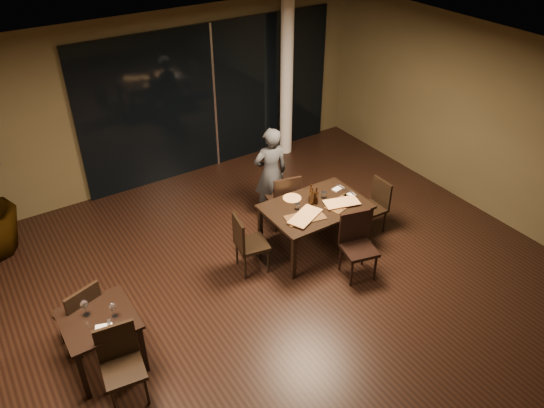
{
  "coord_description": "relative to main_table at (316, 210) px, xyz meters",
  "views": [
    {
      "loc": [
        -3.05,
        -4.3,
        5.06
      ],
      "look_at": [
        0.24,
        0.8,
        1.05
      ],
      "focal_mm": 35.0,
      "sensor_mm": 36.0,
      "label": 1
    }
  ],
  "objects": [
    {
      "name": "ground",
      "position": [
        -1.0,
        -0.8,
        -0.68
      ],
      "size": [
        8.0,
        8.0,
        0.0
      ],
      "primitive_type": "plane",
      "color": "black",
      "rests_on": "ground"
    },
    {
      "name": "wall_back",
      "position": [
        -1.0,
        3.25,
        0.82
      ],
      "size": [
        8.0,
        0.1,
        3.0
      ],
      "primitive_type": "cube",
      "color": "#483F26",
      "rests_on": "ground"
    },
    {
      "name": "wall_right",
      "position": [
        3.05,
        -0.8,
        0.82
      ],
      "size": [
        0.1,
        8.0,
        3.0
      ],
      "primitive_type": "cube",
      "color": "#483F26",
      "rests_on": "ground"
    },
    {
      "name": "ceiling",
      "position": [
        -1.0,
        -0.8,
        2.34
      ],
      "size": [
        8.0,
        8.0,
        0.04
      ],
      "primitive_type": "cube",
      "color": "silver",
      "rests_on": "wall_back"
    },
    {
      "name": "window_panel",
      "position": [
        0.0,
        3.16,
        0.67
      ],
      "size": [
        5.0,
        0.06,
        2.7
      ],
      "primitive_type": "cube",
      "color": "black",
      "rests_on": "ground"
    },
    {
      "name": "column",
      "position": [
        1.4,
        2.85,
        0.82
      ],
      "size": [
        0.24,
        0.24,
        3.0
      ],
      "primitive_type": "cylinder",
      "color": "white",
      "rests_on": "ground"
    },
    {
      "name": "main_table",
      "position": [
        0.0,
        0.0,
        0.0
      ],
      "size": [
        1.5,
        1.0,
        0.75
      ],
      "color": "black",
      "rests_on": "ground"
    },
    {
      "name": "side_table",
      "position": [
        -3.4,
        -0.5,
        -0.05
      ],
      "size": [
        0.8,
        0.8,
        0.75
      ],
      "color": "black",
      "rests_on": "ground"
    },
    {
      "name": "chair_main_far",
      "position": [
        -0.09,
        0.68,
        -0.14
      ],
      "size": [
        0.53,
        0.53,
        0.97
      ],
      "rotation": [
        0.0,
        0.0,
        2.92
      ],
      "color": "black",
      "rests_on": "ground"
    },
    {
      "name": "chair_main_near",
      "position": [
        0.14,
        -0.79,
        -0.14
      ],
      "size": [
        0.54,
        0.54,
        0.96
      ],
      "rotation": [
        0.0,
        0.0,
        -0.24
      ],
      "color": "black",
      "rests_on": "ground"
    },
    {
      "name": "chair_main_left",
      "position": [
        -1.15,
        0.08,
        -0.16
      ],
      "size": [
        0.5,
        0.5,
        0.92
      ],
      "rotation": [
        0.0,
        0.0,
        1.39
      ],
      "color": "black",
      "rests_on": "ground"
    },
    {
      "name": "chair_main_right",
      "position": [
        1.08,
        -0.14,
        -0.19
      ],
      "size": [
        0.41,
        0.41,
        0.87
      ],
      "rotation": [
        0.0,
        0.0,
        -1.59
      ],
      "color": "black",
      "rests_on": "ground"
    },
    {
      "name": "chair_side_far",
      "position": [
        -3.5,
        -0.09,
        -0.14
      ],
      "size": [
        0.56,
        0.56,
        0.96
      ],
      "rotation": [
        0.0,
        0.0,
        3.46
      ],
      "color": "black",
      "rests_on": "ground"
    },
    {
      "name": "chair_side_near",
      "position": [
        -3.35,
        -1.0,
        -0.15
      ],
      "size": [
        0.49,
        0.49,
        0.94
      ],
      "rotation": [
        0.0,
        0.0,
        -0.13
      ],
      "color": "black",
      "rests_on": "ground"
    },
    {
      "name": "diner",
      "position": [
        -0.07,
        1.11,
        0.11
      ],
      "size": [
        0.58,
        0.44,
        1.57
      ],
      "primitive_type": "imported",
      "rotation": [
        0.0,
        0.0,
        2.97
      ],
      "color": "#2E3033",
      "rests_on": "ground"
    },
    {
      "name": "pizza_board_left",
      "position": [
        -0.32,
        -0.17,
        0.08
      ],
      "size": [
        0.61,
        0.38,
        0.01
      ],
      "primitive_type": "cube",
      "rotation": [
        0.0,
        0.0,
        -0.19
      ],
      "color": "#432B15",
      "rests_on": "main_table"
    },
    {
      "name": "pizza_board_right",
      "position": [
        0.34,
        -0.17,
        0.08
      ],
      "size": [
        0.57,
        0.39,
        0.01
      ],
      "primitive_type": "cube",
      "rotation": [
        0.0,
        0.0,
        0.28
      ],
      "color": "#402914",
      "rests_on": "main_table"
    },
    {
      "name": "oblong_pizza_left",
      "position": [
        -0.32,
        -0.17,
        0.1
      ],
      "size": [
        0.6,
        0.45,
        0.02
      ],
      "primitive_type": null,
      "rotation": [
        0.0,
        0.0,
        0.43
      ],
      "color": "maroon",
      "rests_on": "pizza_board_left"
    },
    {
      "name": "oblong_pizza_right",
      "position": [
        0.34,
        -0.17,
        0.1
      ],
      "size": [
        0.54,
        0.36,
        0.02
      ],
      "primitive_type": null,
      "rotation": [
        0.0,
        0.0,
        -0.28
      ],
      "color": "maroon",
      "rests_on": "pizza_board_right"
    },
    {
      "name": "round_pizza",
      "position": [
        -0.19,
        0.34,
        0.08
      ],
      "size": [
        0.27,
        0.27,
        0.01
      ],
      "primitive_type": "cylinder",
      "color": "red",
      "rests_on": "main_table"
    },
    {
      "name": "bottle_a",
      "position": [
        -0.05,
        0.04,
        0.23
      ],
      "size": [
        0.07,
        0.07,
        0.31
      ],
      "primitive_type": null,
      "color": "black",
      "rests_on": "main_table"
    },
    {
      "name": "bottle_b",
      "position": [
        0.04,
        0.05,
        0.21
      ],
      "size": [
        0.06,
        0.06,
        0.27
      ],
      "primitive_type": null,
      "color": "black",
      "rests_on": "main_table"
    },
    {
      "name": "bottle_c",
      "position": [
        0.01,
        0.14,
        0.22
      ],
      "size": [
        0.06,
        0.06,
        0.28
      ],
      "primitive_type": null,
      "color": "black",
      "rests_on": "main_table"
    },
    {
      "name": "tumbler_left",
      "position": [
        -0.28,
        0.08,
        0.12
      ],
      "size": [
        0.07,
        0.07,
        0.09
      ],
      "primitive_type": "cylinder",
      "color": "white",
      "rests_on": "main_table"
    },
    {
      "name": "tumbler_right",
      "position": [
        0.23,
        0.11,
        0.12
      ],
      "size": [
        0.08,
        0.08,
        0.1
      ],
      "primitive_type": "cylinder",
      "color": "white",
      "rests_on": "main_table"
    },
    {
      "name": "napkin_near",
      "position": [
        0.59,
        -0.06,
        0.08
      ],
      "size": [
        0.19,
        0.12,
        0.01
      ],
      "primitive_type": "cube",
      "rotation": [
        0.0,
        0.0,
        -0.1
      ],
      "color": "white",
      "rests_on": "main_table"
    },
    {
      "name": "napkin_far",
      "position": [
        0.56,
        0.19,
        0.08
      ],
      "size": [
        0.19,
        0.13,
        0.01
      ],
      "primitive_type": "cube",
      "rotation": [
        0.0,
        0.0,
        0.16
      ],
      "color": "silver",
      "rests_on": "main_table"
    },
    {
      "name": "wine_glass_a",
      "position": [
        -3.49,
        -0.38,
        0.18
      ],
      "size": [
        0.09,
        0.09,
        0.2
      ],
      "primitive_type": null,
      "color": "white",
      "rests_on": "side_table"
    },
    {
      "name": "wine_glass_b",
      "position": [
        -3.23,
        -0.57,
        0.17
      ],
      "size": [
        0.08,
        0.08,
        0.18
      ],
      "primitive_type": null,
      "color": "white",
      "rests_on": "side_table"
    },
    {
      "name": "side_napkin",
      "position": [
        -3.39,
        -0.68,
        0.08
      ],
      "size": [
        0.21,
        0.16,
        0.01
      ],
      "primitive_type": "cube",
      "rotation": [
        0.0,
        0.0,
        -0.33
      ],
      "color": "white",
      "rests_on": "side_table"
    }
  ]
}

